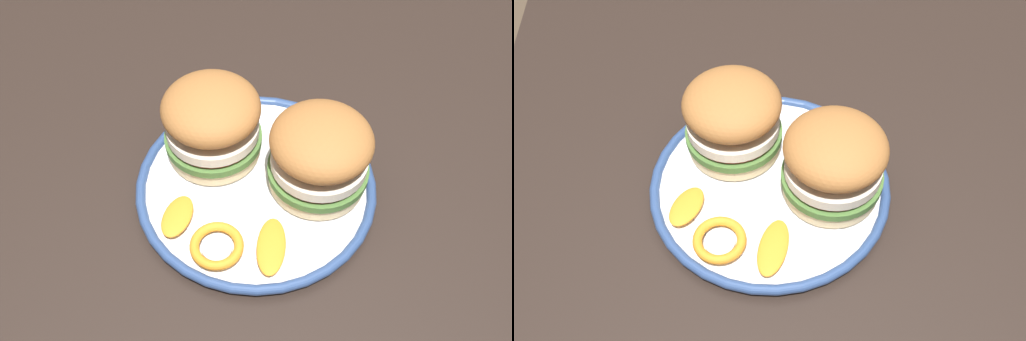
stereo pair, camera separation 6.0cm
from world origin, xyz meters
TOP-DOWN VIEW (x-y plane):
  - dining_table at (0.00, 0.00)m, footprint 1.12×0.84m
  - dinner_plate at (-0.05, 0.06)m, footprint 0.29×0.29m
  - sandwich_half_left at (0.01, 0.10)m, footprint 0.16×0.16m
  - sandwich_half_right at (-0.06, -0.01)m, footprint 0.16×0.16m
  - orange_peel_curled at (-0.13, 0.12)m, footprint 0.07×0.07m
  - orange_peel_strip_long at (-0.08, 0.16)m, footprint 0.07×0.06m
  - orange_peel_strip_short at (-0.14, 0.06)m, footprint 0.08×0.05m

SIDE VIEW (x-z plane):
  - dining_table at x=0.00m, z-range 0.26..1.02m
  - dinner_plate at x=-0.05m, z-range 0.76..0.77m
  - orange_peel_strip_long at x=-0.08m, z-range 0.77..0.78m
  - orange_peel_strip_short at x=-0.14m, z-range 0.77..0.78m
  - orange_peel_curled at x=-0.13m, z-range 0.77..0.78m
  - sandwich_half_left at x=0.01m, z-range 0.77..0.87m
  - sandwich_half_right at x=-0.06m, z-range 0.77..0.87m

